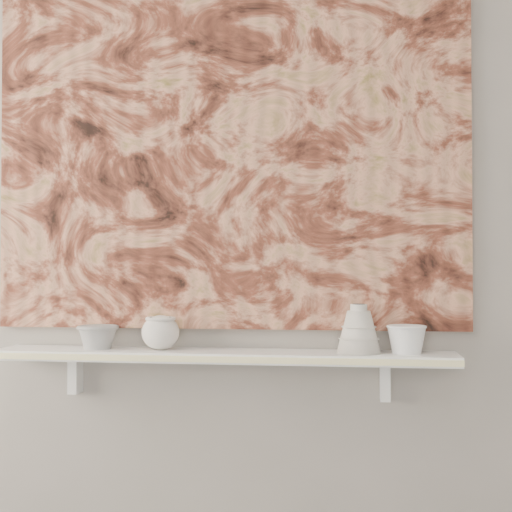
% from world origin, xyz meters
% --- Properties ---
extents(wall_back, '(3.60, 0.00, 3.60)m').
position_xyz_m(wall_back, '(0.00, 1.60, 1.35)').
color(wall_back, gray).
rests_on(wall_back, floor).
extents(shelf, '(1.40, 0.18, 0.03)m').
position_xyz_m(shelf, '(0.00, 1.51, 0.92)').
color(shelf, silver).
rests_on(shelf, wall_back).
extents(shelf_stripe, '(1.40, 0.01, 0.02)m').
position_xyz_m(shelf_stripe, '(0.00, 1.41, 0.92)').
color(shelf_stripe, '#F2E9A1').
rests_on(shelf_stripe, shelf).
extents(bracket_left, '(0.03, 0.06, 0.12)m').
position_xyz_m(bracket_left, '(-0.49, 1.57, 0.84)').
color(bracket_left, silver).
rests_on(bracket_left, wall_back).
extents(bracket_right, '(0.03, 0.06, 0.12)m').
position_xyz_m(bracket_right, '(0.49, 1.57, 0.84)').
color(bracket_right, silver).
rests_on(bracket_right, wall_back).
extents(painting, '(1.50, 0.02, 1.10)m').
position_xyz_m(painting, '(0.00, 1.59, 1.54)').
color(painting, brown).
rests_on(painting, wall_back).
extents(house_motif, '(0.09, 0.00, 0.08)m').
position_xyz_m(house_motif, '(0.45, 1.57, 1.23)').
color(house_motif, black).
rests_on(house_motif, painting).
extents(bowl_grey, '(0.17, 0.17, 0.08)m').
position_xyz_m(bowl_grey, '(-0.39, 1.51, 0.97)').
color(bowl_grey, gray).
rests_on(bowl_grey, shelf).
extents(cup_cream, '(0.15, 0.15, 0.11)m').
position_xyz_m(cup_cream, '(-0.19, 1.51, 0.98)').
color(cup_cream, beige).
rests_on(cup_cream, shelf).
extents(bell_vessel, '(0.14, 0.14, 0.14)m').
position_xyz_m(bell_vessel, '(0.41, 1.51, 1.00)').
color(bell_vessel, beige).
rests_on(bell_vessel, shelf).
extents(bowl_white, '(0.12, 0.12, 0.08)m').
position_xyz_m(bowl_white, '(0.55, 1.51, 0.97)').
color(bowl_white, white).
rests_on(bowl_white, shelf).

